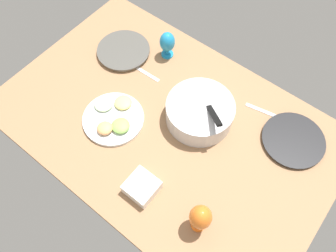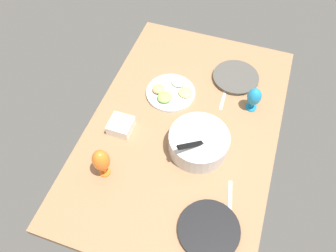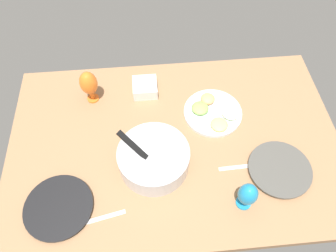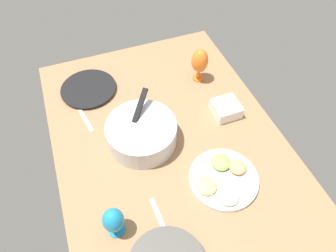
{
  "view_description": "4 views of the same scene",
  "coord_description": "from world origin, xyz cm",
  "px_view_note": "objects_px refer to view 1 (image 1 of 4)",
  "views": [
    {
      "loc": [
        50.29,
        -62.43,
        139.53
      ],
      "look_at": [
        4.14,
        -4.0,
        6.62
      ],
      "focal_mm": 35.81,
      "sensor_mm": 36.0,
      "label": 1
    },
    {
      "loc": [
        105.95,
        26.67,
        156.31
      ],
      "look_at": [
        6.71,
        -6.97,
        6.62
      ],
      "focal_mm": 36.05,
      "sensor_mm": 36.0,
      "label": 2
    },
    {
      "loc": [
        10.63,
        78.78,
        131.43
      ],
      "look_at": [
        2.94,
        -4.72,
        6.62
      ],
      "focal_mm": 33.94,
      "sensor_mm": 36.0,
      "label": 3
    },
    {
      "loc": [
        -71.36,
        29.41,
        116.91
      ],
      "look_at": [
        9.9,
        -0.88,
        6.62
      ],
      "focal_mm": 32.67,
      "sensor_mm": 36.0,
      "label": 4
    }
  ],
  "objects_px": {
    "dinner_plate_right": "(293,140)",
    "square_bowl_white": "(142,187)",
    "hurricane_glass_blue": "(167,43)",
    "fruit_platter": "(113,118)",
    "hurricane_glass_orange": "(200,218)",
    "dinner_plate_left": "(124,51)",
    "mixing_bowl": "(200,112)"
  },
  "relations": [
    {
      "from": "hurricane_glass_blue",
      "to": "hurricane_glass_orange",
      "type": "height_order",
      "value": "hurricane_glass_orange"
    },
    {
      "from": "dinner_plate_right",
      "to": "square_bowl_white",
      "type": "distance_m",
      "value": 0.73
    },
    {
      "from": "dinner_plate_right",
      "to": "hurricane_glass_blue",
      "type": "xyz_separation_m",
      "value": [
        -0.78,
        0.05,
        0.08
      ]
    },
    {
      "from": "hurricane_glass_orange",
      "to": "hurricane_glass_blue",
      "type": "bearing_deg",
      "value": 136.24
    },
    {
      "from": "dinner_plate_right",
      "to": "mixing_bowl",
      "type": "distance_m",
      "value": 0.45
    },
    {
      "from": "fruit_platter",
      "to": "square_bowl_white",
      "type": "bearing_deg",
      "value": -28.42
    },
    {
      "from": "square_bowl_white",
      "to": "hurricane_glass_orange",
      "type": "bearing_deg",
      "value": 5.47
    },
    {
      "from": "dinner_plate_right",
      "to": "square_bowl_white",
      "type": "bearing_deg",
      "value": -123.07
    },
    {
      "from": "fruit_platter",
      "to": "hurricane_glass_blue",
      "type": "relative_size",
      "value": 1.88
    },
    {
      "from": "dinner_plate_left",
      "to": "mixing_bowl",
      "type": "height_order",
      "value": "mixing_bowl"
    },
    {
      "from": "hurricane_glass_blue",
      "to": "hurricane_glass_orange",
      "type": "relative_size",
      "value": 0.81
    },
    {
      "from": "mixing_bowl",
      "to": "hurricane_glass_blue",
      "type": "bearing_deg",
      "value": 149.19
    },
    {
      "from": "hurricane_glass_orange",
      "to": "square_bowl_white",
      "type": "distance_m",
      "value": 0.29
    },
    {
      "from": "mixing_bowl",
      "to": "fruit_platter",
      "type": "xyz_separation_m",
      "value": [
        -0.32,
        -0.26,
        -0.04
      ]
    },
    {
      "from": "dinner_plate_right",
      "to": "fruit_platter",
      "type": "xyz_separation_m",
      "value": [
        -0.73,
        -0.43,
        0.01
      ]
    },
    {
      "from": "dinner_plate_left",
      "to": "hurricane_glass_blue",
      "type": "distance_m",
      "value": 0.25
    },
    {
      "from": "mixing_bowl",
      "to": "dinner_plate_right",
      "type": "bearing_deg",
      "value": 22.24
    },
    {
      "from": "fruit_platter",
      "to": "hurricane_glass_blue",
      "type": "height_order",
      "value": "hurricane_glass_blue"
    },
    {
      "from": "dinner_plate_right",
      "to": "mixing_bowl",
      "type": "bearing_deg",
      "value": -157.76
    },
    {
      "from": "hurricane_glass_blue",
      "to": "square_bowl_white",
      "type": "relative_size",
      "value": 1.24
    },
    {
      "from": "dinner_plate_left",
      "to": "mixing_bowl",
      "type": "distance_m",
      "value": 0.57
    },
    {
      "from": "dinner_plate_right",
      "to": "square_bowl_white",
      "type": "height_order",
      "value": "square_bowl_white"
    },
    {
      "from": "dinner_plate_left",
      "to": "hurricane_glass_orange",
      "type": "relative_size",
      "value": 1.47
    },
    {
      "from": "dinner_plate_left",
      "to": "mixing_bowl",
      "type": "relative_size",
      "value": 0.89
    },
    {
      "from": "fruit_platter",
      "to": "hurricane_glass_blue",
      "type": "bearing_deg",
      "value": 96.01
    },
    {
      "from": "mixing_bowl",
      "to": "fruit_platter",
      "type": "distance_m",
      "value": 0.41
    },
    {
      "from": "hurricane_glass_orange",
      "to": "fruit_platter",
      "type": "bearing_deg",
      "value": 165.81
    },
    {
      "from": "dinner_plate_left",
      "to": "square_bowl_white",
      "type": "distance_m",
      "value": 0.78
    },
    {
      "from": "fruit_platter",
      "to": "hurricane_glass_blue",
      "type": "distance_m",
      "value": 0.49
    },
    {
      "from": "dinner_plate_left",
      "to": "square_bowl_white",
      "type": "bearing_deg",
      "value": -42.15
    },
    {
      "from": "hurricane_glass_blue",
      "to": "mixing_bowl",
      "type": "bearing_deg",
      "value": -30.81
    },
    {
      "from": "fruit_platter",
      "to": "square_bowl_white",
      "type": "distance_m",
      "value": 0.38
    }
  ]
}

